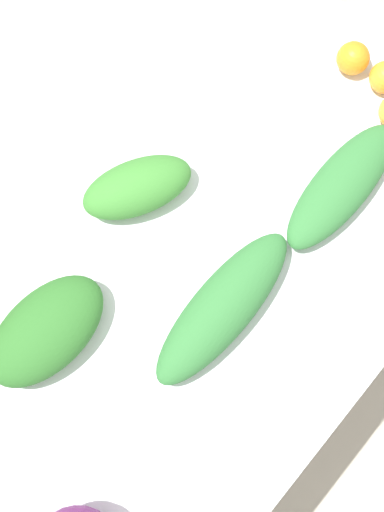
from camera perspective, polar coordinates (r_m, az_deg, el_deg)
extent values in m
plane|color=#B2A899|center=(2.24, 0.00, -4.78)|extent=(8.00, 8.00, 0.00)
cube|color=silver|center=(1.54, 0.00, -0.32)|extent=(1.42, 0.90, 0.03)
cylinder|color=brown|center=(2.18, 3.34, 16.66)|extent=(0.06, 0.06, 0.70)
ellipsoid|color=#2D6B28|center=(1.48, -11.58, -5.87)|extent=(0.29, 0.18, 0.10)
ellipsoid|color=#337538|center=(1.57, 11.86, 5.51)|extent=(0.36, 0.12, 0.07)
ellipsoid|color=#337538|center=(1.46, 2.48, -4.14)|extent=(0.40, 0.13, 0.09)
ellipsoid|color=#3D8433|center=(1.53, -4.41, 5.51)|extent=(0.27, 0.22, 0.09)
sphere|color=orange|center=(1.71, 12.76, 15.18)|extent=(0.08, 0.08, 0.08)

